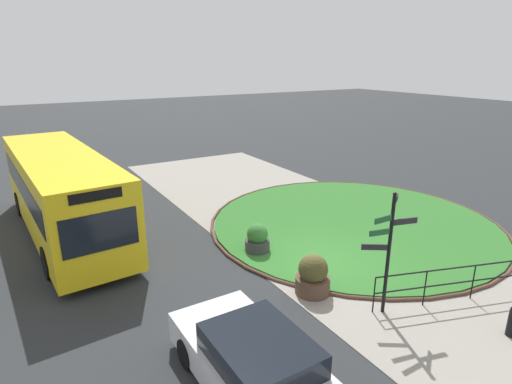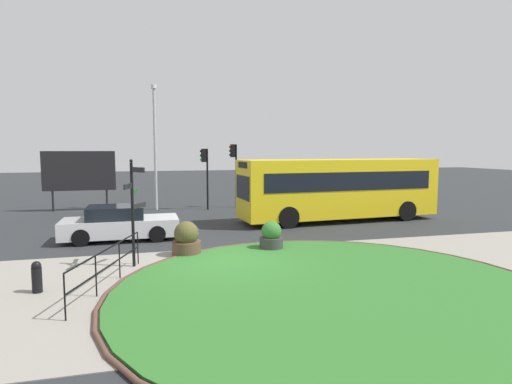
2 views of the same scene
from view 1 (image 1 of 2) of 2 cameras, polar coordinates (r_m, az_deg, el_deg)
name	(u,v)px [view 1 (image 1 of 2)]	position (r m, az deg, el deg)	size (l,w,h in m)	color
ground	(323,267)	(13.54, 9.09, -10.10)	(120.00, 120.00, 0.00)	#282B2D
sidewalk_paving	(369,252)	(14.82, 15.23, -7.92)	(32.00, 7.92, 0.02)	gray
grass_island	(353,222)	(17.10, 13.12, -4.08)	(11.05, 11.05, 0.10)	#2D6B28
grass_kerb_ring	(353,222)	(17.10, 13.12, -4.06)	(11.36, 11.36, 0.11)	brown
signpost_directional	(388,243)	(10.82, 17.64, -6.68)	(0.60, 1.28, 3.27)	black
railing_grass_edge	(450,280)	(12.42, 25.00, -10.84)	(1.41, 4.20, 1.04)	black
bus_yellow	(62,192)	(16.74, -24.97, 0.03)	(10.15, 3.17, 3.07)	yellow
car_far_lane	(256,366)	(8.69, 0.02, -22.69)	(4.47, 1.95, 1.35)	silver
planter_near_signpost	(313,276)	(11.89, 7.78, -11.35)	(0.97, 0.97, 1.17)	brown
planter_kerbside	(257,240)	(14.08, 0.18, -6.57)	(0.83, 0.83, 1.05)	#383838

